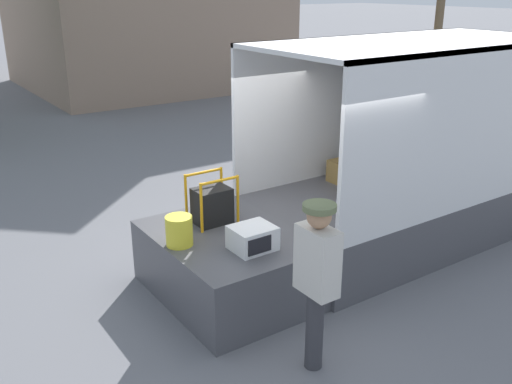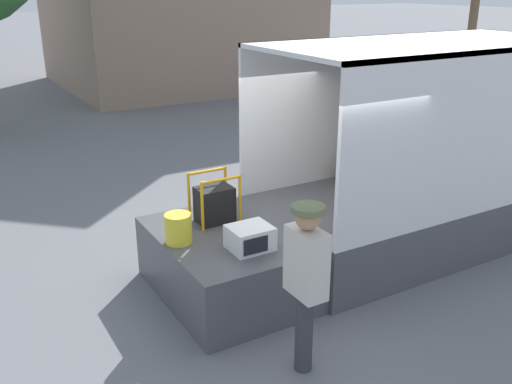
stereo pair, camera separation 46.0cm
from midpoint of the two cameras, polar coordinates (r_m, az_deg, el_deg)
The scene contains 7 objects.
ground_plane at distance 7.72m, azimuth 4.21°, elevation -8.47°, with size 160.00×160.00×0.00m, color slate.
box_truck at distance 9.93m, azimuth 23.09°, elevation 2.28°, with size 6.62×2.23×2.95m.
tailgate_deck at distance 7.15m, azimuth -1.05°, elevation -7.18°, with size 1.60×2.12×0.81m, color #4C4C51.
microwave at distance 6.53m, azimuth 1.43°, elevation -4.64°, with size 0.48×0.43×0.28m.
portable_generator at distance 7.25m, azimuth -2.27°, elevation -1.17°, with size 0.56×0.43×0.64m.
orange_bucket at distance 6.71m, azimuth -5.84°, elevation -3.68°, with size 0.32×0.32×0.36m.
worker_person at distance 5.52m, azimuth 7.44°, elevation -7.98°, with size 0.32×0.44×1.78m.
Camera 2 is at (-3.70, -5.67, 3.69)m, focal length 40.00 mm.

